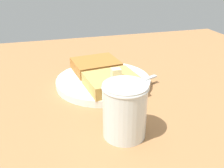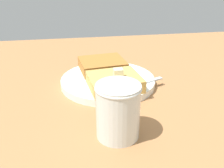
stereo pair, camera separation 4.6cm
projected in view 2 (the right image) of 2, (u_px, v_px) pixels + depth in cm
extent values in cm
cube|color=#A26F43|center=(143.00, 106.00, 50.18)|extent=(100.71, 100.71, 2.15)
cylinder|color=white|center=(108.00, 81.00, 56.56)|extent=(21.10, 21.10, 1.53)
torus|color=brown|center=(108.00, 80.00, 56.40)|extent=(21.10, 21.10, 0.80)
cube|color=tan|center=(114.00, 82.00, 51.39)|extent=(10.16, 11.38, 2.57)
cube|color=#AA6C2D|center=(102.00, 65.00, 59.97)|extent=(10.16, 11.38, 2.57)
cube|color=beige|center=(118.00, 73.00, 49.72)|extent=(1.70, 1.88, 1.87)
cube|color=silver|center=(143.00, 83.00, 53.51)|extent=(4.46, 9.65, 0.36)
cube|color=silver|center=(118.00, 90.00, 50.57)|extent=(3.07, 3.41, 0.36)
cube|color=silver|center=(107.00, 95.00, 48.55)|extent=(1.46, 3.10, 0.36)
cube|color=silver|center=(106.00, 94.00, 48.98)|extent=(1.46, 3.10, 0.36)
cube|color=silver|center=(104.00, 92.00, 49.41)|extent=(1.46, 3.10, 0.36)
cube|color=silver|center=(103.00, 91.00, 49.83)|extent=(1.46, 3.10, 0.36)
cylinder|color=#461F0C|center=(118.00, 121.00, 38.80)|extent=(6.24, 6.24, 5.31)
cylinder|color=silver|center=(118.00, 111.00, 38.04)|extent=(6.78, 6.78, 8.83)
torus|color=silver|center=(118.00, 88.00, 36.33)|extent=(7.01, 7.01, 0.50)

